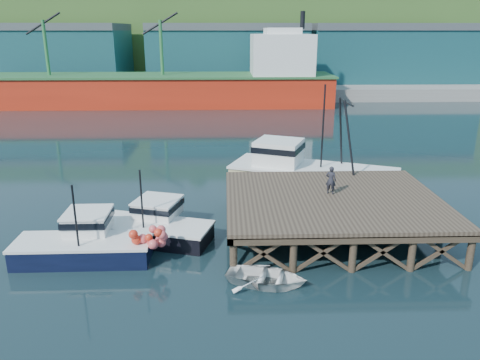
{
  "coord_description": "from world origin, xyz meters",
  "views": [
    {
      "loc": [
        -0.51,
        -24.64,
        11.1
      ],
      "look_at": [
        0.32,
        2.0,
        2.53
      ],
      "focal_mm": 35.0,
      "sensor_mm": 36.0,
      "label": 1
    }
  ],
  "objects_px": {
    "trawler": "(310,173)",
    "dinghy": "(267,277)",
    "boat_black": "(152,225)",
    "dockworker": "(331,180)",
    "boat_navy": "(85,242)"
  },
  "relations": [
    {
      "from": "boat_black",
      "to": "dinghy",
      "type": "distance_m",
      "value": 7.97
    },
    {
      "from": "boat_black",
      "to": "boat_navy",
      "type": "bearing_deg",
      "value": -126.27
    },
    {
      "from": "boat_black",
      "to": "trawler",
      "type": "distance_m",
      "value": 12.27
    },
    {
      "from": "boat_black",
      "to": "trawler",
      "type": "relative_size",
      "value": 0.6
    },
    {
      "from": "dockworker",
      "to": "boat_navy",
      "type": "bearing_deg",
      "value": 38.33
    },
    {
      "from": "trawler",
      "to": "dockworker",
      "type": "xyz_separation_m",
      "value": [
        0.13,
        -5.96,
        1.36
      ]
    },
    {
      "from": "trawler",
      "to": "dinghy",
      "type": "height_order",
      "value": "trawler"
    },
    {
      "from": "boat_navy",
      "to": "trawler",
      "type": "xyz_separation_m",
      "value": [
        13.04,
        9.33,
        0.73
      ]
    },
    {
      "from": "boat_black",
      "to": "dockworker",
      "type": "bearing_deg",
      "value": 22.43
    },
    {
      "from": "boat_navy",
      "to": "boat_black",
      "type": "distance_m",
      "value": 3.8
    },
    {
      "from": "trawler",
      "to": "dinghy",
      "type": "relative_size",
      "value": 3.29
    },
    {
      "from": "boat_black",
      "to": "dockworker",
      "type": "xyz_separation_m",
      "value": [
        10.15,
        1.07,
        2.16
      ]
    },
    {
      "from": "boat_navy",
      "to": "dinghy",
      "type": "relative_size",
      "value": 1.84
    },
    {
      "from": "boat_navy",
      "to": "trawler",
      "type": "relative_size",
      "value": 0.56
    },
    {
      "from": "trawler",
      "to": "dockworker",
      "type": "relative_size",
      "value": 7.45
    }
  ]
}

